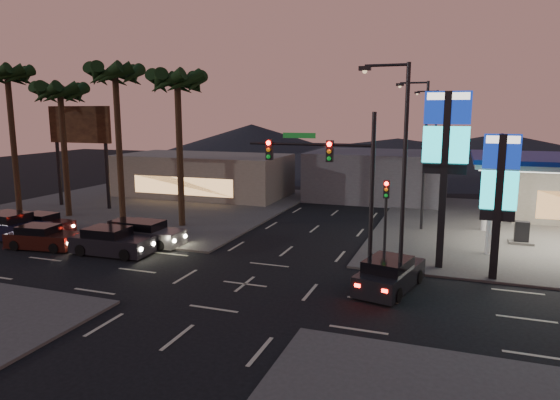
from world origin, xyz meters
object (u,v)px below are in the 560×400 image
at_px(car_lane_a_mid, 42,238).
at_px(car_lane_b_rear, 43,224).
at_px(suv_station, 389,275).
at_px(car_lane_a_rear, 11,227).
at_px(pylon_sign_tall, 446,145).
at_px(car_lane_b_front, 148,234).
at_px(car_lane_a_front, 111,242).
at_px(car_lane_b_mid, 131,231).
at_px(traffic_signal_mast, 335,172).
at_px(pylon_sign_short, 499,185).

distance_m(car_lane_a_mid, car_lane_b_rear, 4.09).
bearing_deg(suv_station, car_lane_a_rear, 176.98).
xyz_separation_m(pylon_sign_tall, car_lane_a_mid, (-22.36, -3.77, -5.75)).
xyz_separation_m(pylon_sign_tall, car_lane_b_front, (-16.91, -1.01, -5.71)).
relative_size(pylon_sign_tall, car_lane_a_mid, 2.04).
height_order(car_lane_a_mid, car_lane_b_rear, car_lane_a_mid).
height_order(car_lane_a_front, car_lane_b_mid, car_lane_a_front).
height_order(traffic_signal_mast, car_lane_b_front, traffic_signal_mast).
distance_m(car_lane_b_mid, suv_station, 16.81).
relative_size(car_lane_a_front, car_lane_b_rear, 1.13).
bearing_deg(car_lane_a_mid, traffic_signal_mast, 0.83).
distance_m(car_lane_b_front, car_lane_b_rear, 8.32).
height_order(car_lane_b_mid, car_lane_b_rear, car_lane_b_rear).
xyz_separation_m(car_lane_b_front, car_lane_b_mid, (-1.57, 0.52, -0.07)).
height_order(car_lane_a_front, car_lane_b_front, car_lane_a_front).
bearing_deg(car_lane_b_front, traffic_signal_mast, -11.63).
xyz_separation_m(car_lane_a_rear, car_lane_b_rear, (0.79, 1.78, -0.15)).
height_order(car_lane_a_rear, car_lane_b_rear, car_lane_a_rear).
relative_size(pylon_sign_tall, suv_station, 1.88).
relative_size(car_lane_a_rear, car_lane_b_mid, 1.29).
xyz_separation_m(traffic_signal_mast, car_lane_a_front, (-12.97, 0.11, -4.52)).
relative_size(pylon_sign_short, suv_station, 1.46).
relative_size(pylon_sign_tall, car_lane_a_rear, 1.71).
height_order(car_lane_b_mid, suv_station, suv_station).
bearing_deg(traffic_signal_mast, car_lane_b_front, 168.37).
bearing_deg(pylon_sign_tall, car_lane_b_mid, -178.50).
distance_m(pylon_sign_short, car_lane_b_front, 19.81).
relative_size(pylon_sign_tall, car_lane_b_rear, 2.14).
height_order(car_lane_a_front, suv_station, car_lane_a_front).
relative_size(car_lane_a_front, car_lane_a_rear, 0.90).
bearing_deg(car_lane_b_front, car_lane_b_rear, 178.98).
bearing_deg(car_lane_b_rear, car_lane_b_mid, 3.18).
bearing_deg(car_lane_a_rear, traffic_signal_mast, -2.34).
distance_m(car_lane_a_mid, car_lane_b_front, 6.11).
xyz_separation_m(traffic_signal_mast, car_lane_a_mid, (-17.61, -0.26, -4.58)).
height_order(pylon_sign_tall, car_lane_b_front, pylon_sign_tall).
bearing_deg(car_lane_b_front, car_lane_a_front, -108.55).
bearing_deg(suv_station, traffic_signal_mast, 171.74).
xyz_separation_m(pylon_sign_tall, car_lane_a_front, (-17.71, -3.40, -5.68)).
distance_m(car_lane_a_mid, car_lane_a_rear, 3.83).
distance_m(traffic_signal_mast, car_lane_b_rear, 21.16).
xyz_separation_m(car_lane_a_front, car_lane_a_mid, (-4.65, -0.37, -0.07)).
height_order(pylon_sign_short, car_lane_b_rear, pylon_sign_short).
xyz_separation_m(car_lane_a_front, car_lane_b_rear, (-7.52, 2.54, -0.08)).
bearing_deg(car_lane_a_mid, car_lane_a_rear, 162.89).
height_order(traffic_signal_mast, car_lane_b_rear, traffic_signal_mast).
xyz_separation_m(car_lane_a_front, car_lane_b_mid, (-0.77, 2.91, -0.10)).
xyz_separation_m(traffic_signal_mast, car_lane_a_rear, (-21.27, 0.87, -4.45)).
distance_m(car_lane_b_rear, suv_station, 23.41).
relative_size(car_lane_b_mid, car_lane_b_rear, 0.97).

